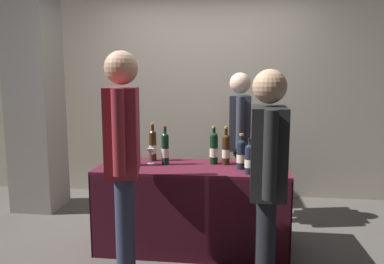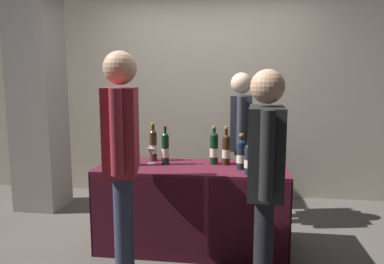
# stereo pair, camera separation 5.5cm
# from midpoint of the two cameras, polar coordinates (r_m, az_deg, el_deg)

# --- Properties ---
(ground_plane) EXTENTS (12.00, 12.00, 0.00)m
(ground_plane) POSITION_cam_midpoint_polar(r_m,az_deg,el_deg) (3.39, 0.48, -17.64)
(ground_plane) COLOR #514C47
(back_partition) EXTENTS (6.14, 0.12, 3.17)m
(back_partition) POSITION_cam_midpoint_polar(r_m,az_deg,el_deg) (4.64, 3.04, 9.49)
(back_partition) COLOR #B2A893
(back_partition) RESTS_ON ground_plane
(concrete_pillar) EXTENTS (0.48, 0.48, 2.98)m
(concrete_pillar) POSITION_cam_midpoint_polar(r_m,az_deg,el_deg) (4.47, -22.98, 7.71)
(concrete_pillar) COLOR gray
(concrete_pillar) RESTS_ON ground_plane
(tasting_table) EXTENTS (1.63, 0.61, 0.74)m
(tasting_table) POSITION_cam_midpoint_polar(r_m,az_deg,el_deg) (3.20, 0.49, -9.54)
(tasting_table) COLOR #4C1423
(tasting_table) RESTS_ON ground_plane
(featured_wine_bottle) EXTENTS (0.08, 0.08, 0.28)m
(featured_wine_bottle) POSITION_cam_midpoint_polar(r_m,az_deg,el_deg) (2.90, 9.56, -4.18)
(featured_wine_bottle) COLOR #192333
(featured_wine_bottle) RESTS_ON tasting_table
(display_bottle_0) EXTENTS (0.07, 0.07, 0.35)m
(display_bottle_0) POSITION_cam_midpoint_polar(r_m,az_deg,el_deg) (3.35, -5.68, -2.01)
(display_bottle_0) COLOR #38230F
(display_bottle_0) RESTS_ON tasting_table
(display_bottle_1) EXTENTS (0.08, 0.08, 0.30)m
(display_bottle_1) POSITION_cam_midpoint_polar(r_m,az_deg,el_deg) (3.04, 8.28, -3.45)
(display_bottle_1) COLOR #192333
(display_bottle_1) RESTS_ON tasting_table
(display_bottle_2) EXTENTS (0.07, 0.07, 0.34)m
(display_bottle_2) POSITION_cam_midpoint_polar(r_m,az_deg,el_deg) (3.18, -3.75, -2.58)
(display_bottle_2) COLOR black
(display_bottle_2) RESTS_ON tasting_table
(display_bottle_3) EXTENTS (0.08, 0.08, 0.35)m
(display_bottle_3) POSITION_cam_midpoint_polar(r_m,az_deg,el_deg) (3.19, -8.75, -2.52)
(display_bottle_3) COLOR black
(display_bottle_3) RESTS_ON tasting_table
(display_bottle_4) EXTENTS (0.07, 0.07, 0.34)m
(display_bottle_4) POSITION_cam_midpoint_polar(r_m,az_deg,el_deg) (3.20, 3.99, -2.50)
(display_bottle_4) COLOR black
(display_bottle_4) RESTS_ON tasting_table
(display_bottle_5) EXTENTS (0.07, 0.07, 0.34)m
(display_bottle_5) POSITION_cam_midpoint_polar(r_m,az_deg,el_deg) (3.19, 5.89, -2.68)
(display_bottle_5) COLOR #38230F
(display_bottle_5) RESTS_ON tasting_table
(wine_glass_near_vendor) EXTENTS (0.07, 0.07, 0.14)m
(wine_glass_near_vendor) POSITION_cam_midpoint_polar(r_m,az_deg,el_deg) (3.23, -6.03, -3.26)
(wine_glass_near_vendor) COLOR silver
(wine_glass_near_vendor) RESTS_ON tasting_table
(vendor_presenter) EXTENTS (0.22, 0.58, 1.56)m
(vendor_presenter) POSITION_cam_midpoint_polar(r_m,az_deg,el_deg) (3.76, 8.07, -0.35)
(vendor_presenter) COLOR #4C4233
(vendor_presenter) RESTS_ON ground_plane
(taster_foreground_right) EXTENTS (0.30, 0.60, 1.67)m
(taster_foreground_right) POSITION_cam_midpoint_polar(r_m,az_deg,el_deg) (2.56, -10.40, -2.43)
(taster_foreground_right) COLOR #2D3347
(taster_foreground_right) RESTS_ON ground_plane
(taster_foreground_left) EXTENTS (0.23, 0.64, 1.54)m
(taster_foreground_left) POSITION_cam_midpoint_polar(r_m,az_deg,el_deg) (2.33, 12.15, -5.59)
(taster_foreground_left) COLOR black
(taster_foreground_left) RESTS_ON ground_plane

